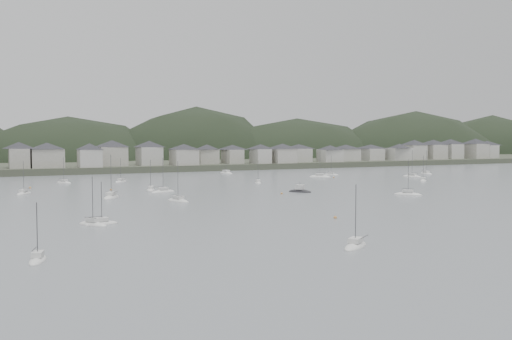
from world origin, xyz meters
TOP-DOWN VIEW (x-y plane):
  - ground at (0.00, 0.00)m, footprint 900.00×900.00m
  - far_shore_land at (0.00, 295.00)m, footprint 900.00×250.00m
  - forested_ridge at (4.83, 269.40)m, footprint 851.55×103.94m
  - waterfront_town at (50.59, 183.34)m, footprint 451.48×28.46m
  - sailboat_lead at (-72.81, -9.67)m, footprint 3.54×6.40m
  - moored_fleet at (-12.28, 70.75)m, footprint 232.67×178.12m
  - motor_launch_far at (6.74, 58.44)m, footprint 6.43×7.62m
  - mooring_buoys at (-14.97, 73.05)m, footprint 116.75×101.58m

SIDE VIEW (x-z plane):
  - forested_ridge at x=4.83m, z-range -62.57..40.00m
  - ground at x=0.00m, z-range 0.00..0.00m
  - mooring_buoys at x=-14.97m, z-range -0.20..0.50m
  - moored_fleet at x=-12.28m, z-range -6.46..6.81m
  - sailboat_lead at x=-72.81m, z-range -4.00..4.38m
  - motor_launch_far at x=6.74m, z-range -1.60..2.19m
  - far_shore_land at x=0.00m, z-range 0.00..3.00m
  - waterfront_town at x=50.59m, z-range 2.20..15.12m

